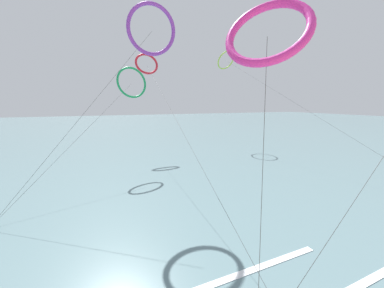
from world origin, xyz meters
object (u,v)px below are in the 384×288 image
(kite_violet, at_px, (152,29))
(kite_lime, at_px, (226,60))
(kite_magenta, at_px, (268,32))
(kite_crimson, at_px, (147,64))
(kite_emerald, at_px, (132,82))

(kite_violet, bearing_deg, kite_lime, -136.09)
(kite_magenta, relative_size, kite_crimson, 0.36)
(kite_emerald, relative_size, kite_crimson, 0.40)
(kite_lime, distance_m, kite_emerald, 29.61)
(kite_emerald, bearing_deg, kite_lime, 12.59)
(kite_lime, relative_size, kite_magenta, 2.92)
(kite_violet, relative_size, kite_crimson, 0.48)
(kite_lime, relative_size, kite_crimson, 1.06)
(kite_lime, xyz_separation_m, kite_emerald, (-25.28, -13.65, -7.16))
(kite_emerald, distance_m, kite_crimson, 13.11)
(kite_emerald, bearing_deg, kite_violet, -103.69)
(kite_magenta, bearing_deg, kite_lime, 114.70)
(kite_violet, xyz_separation_m, kite_crimson, (4.48, 23.54, 0.05))
(kite_violet, bearing_deg, kite_magenta, 93.50)
(kite_lime, xyz_separation_m, kite_crimson, (-20.36, -2.45, -2.43))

